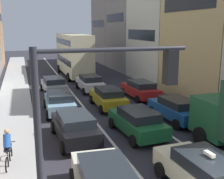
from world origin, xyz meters
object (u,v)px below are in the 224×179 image
(sedan_centre_lane_second, at_px, (137,121))
(hatchback_centre_lane_third, at_px, (108,97))
(sedan_right_lane_behind_truck, at_px, (176,109))
(bus_mid_queue_primary, at_px, (73,53))
(sedan_left_lane_fourth, at_px, (54,85))
(sedan_left_lane_third, at_px, (60,102))
(cyclist_on_sidewalk, at_px, (8,149))
(wagon_right_lane_far, at_px, (140,89))
(wagon_left_lane_second, at_px, (75,126))
(traffic_light_pole, at_px, (94,120))
(taxi_centre_lane_front, at_px, (205,173))
(coupe_centre_lane_fourth, at_px, (90,83))

(sedan_centre_lane_second, relative_size, hatchback_centre_lane_third, 1.02)
(sedan_right_lane_behind_truck, bearing_deg, bus_mid_queue_primary, 6.63)
(sedan_right_lane_behind_truck, bearing_deg, hatchback_centre_lane_third, 34.52)
(sedan_left_lane_fourth, bearing_deg, sedan_left_lane_third, 174.70)
(sedan_right_lane_behind_truck, distance_m, cyclist_on_sidewalk, 10.55)
(wagon_right_lane_far, distance_m, cyclist_on_sidewalk, 13.81)
(sedan_left_lane_third, height_order, sedan_left_lane_fourth, same)
(wagon_left_lane_second, height_order, cyclist_on_sidewalk, cyclist_on_sidewalk)
(hatchback_centre_lane_third, height_order, cyclist_on_sidewalk, cyclist_on_sidewalk)
(traffic_light_pole, bearing_deg, taxi_centre_lane_front, 21.42)
(sedan_right_lane_behind_truck, height_order, cyclist_on_sidewalk, cyclist_on_sidewalk)
(traffic_light_pole, distance_m, sedan_left_lane_third, 13.65)
(sedan_left_lane_fourth, distance_m, wagon_right_lane_far, 7.85)
(taxi_centre_lane_front, distance_m, sedan_right_lane_behind_truck, 8.20)
(sedan_centre_lane_second, bearing_deg, bus_mid_queue_primary, -3.90)
(traffic_light_pole, xyz_separation_m, taxi_centre_lane_front, (4.49, 1.76, -3.02))
(sedan_left_lane_third, relative_size, wagon_right_lane_far, 0.99)
(sedan_centre_lane_second, relative_size, sedan_left_lane_fourth, 1.01)
(wagon_left_lane_second, distance_m, sedan_left_lane_fourth, 11.40)
(sedan_left_lane_third, distance_m, bus_mid_queue_primary, 15.16)
(sedan_left_lane_fourth, xyz_separation_m, sedan_right_lane_behind_truck, (6.59, -10.12, 0.00))
(sedan_right_lane_behind_truck, relative_size, bus_mid_queue_primary, 0.42)
(coupe_centre_lane_fourth, relative_size, sedan_right_lane_behind_truck, 0.99)
(sedan_centre_lane_second, relative_size, cyclist_on_sidewalk, 2.55)
(traffic_light_pole, distance_m, taxi_centre_lane_front, 5.69)
(traffic_light_pole, distance_m, sedan_centre_lane_second, 9.42)
(taxi_centre_lane_front, bearing_deg, wagon_left_lane_second, 26.74)
(sedan_left_lane_third, height_order, sedan_right_lane_behind_truck, same)
(coupe_centre_lane_fourth, xyz_separation_m, sedan_left_lane_fourth, (-3.35, 0.00, 0.00))
(traffic_light_pole, bearing_deg, sedan_centre_lane_second, 60.41)
(hatchback_centre_lane_third, bearing_deg, bus_mid_queue_primary, -0.07)
(hatchback_centre_lane_third, distance_m, wagon_right_lane_far, 3.87)
(sedan_left_lane_third, bearing_deg, sedan_right_lane_behind_truck, -118.66)
(sedan_centre_lane_second, distance_m, sedan_right_lane_behind_truck, 3.67)
(sedan_left_lane_third, bearing_deg, bus_mid_queue_primary, -12.65)
(sedan_centre_lane_second, relative_size, coupe_centre_lane_fourth, 1.02)
(bus_mid_queue_primary, bearing_deg, wagon_left_lane_second, 168.70)
(sedan_left_lane_third, bearing_deg, coupe_centre_lane_fourth, -29.29)
(taxi_centre_lane_front, distance_m, hatchback_centre_lane_third, 11.75)
(cyclist_on_sidewalk, bearing_deg, sedan_centre_lane_second, -68.91)
(taxi_centre_lane_front, bearing_deg, bus_mid_queue_primary, -2.75)
(traffic_light_pole, height_order, wagon_left_lane_second, traffic_light_pole)
(sedan_right_lane_behind_truck, relative_size, wagon_right_lane_far, 1.00)
(wagon_left_lane_second, bearing_deg, sedan_left_lane_third, -1.23)
(wagon_left_lane_second, height_order, wagon_right_lane_far, same)
(coupe_centre_lane_fourth, bearing_deg, hatchback_centre_lane_third, 178.48)
(wagon_left_lane_second, bearing_deg, sedan_left_lane_fourth, -3.39)
(coupe_centre_lane_fourth, distance_m, sedan_left_lane_fourth, 3.35)
(wagon_left_lane_second, height_order, sedan_right_lane_behind_truck, same)
(traffic_light_pole, distance_m, wagon_right_lane_far, 17.51)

